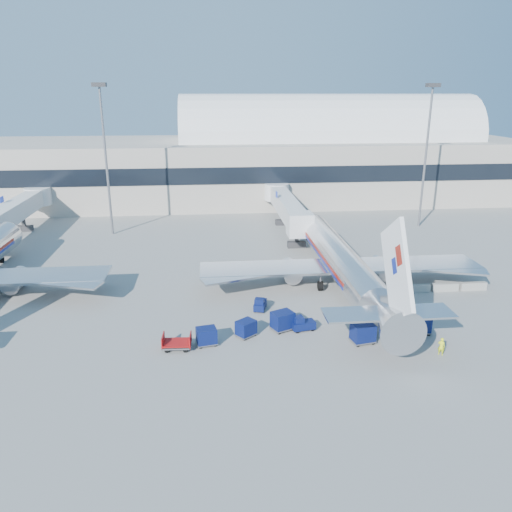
{
  "coord_description": "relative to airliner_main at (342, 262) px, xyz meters",
  "views": [
    {
      "loc": [
        -4.83,
        -47.67,
        21.16
      ],
      "look_at": [
        0.38,
        6.0,
        3.49
      ],
      "focal_mm": 35.0,
      "sensor_mm": 36.0,
      "label": 1
    }
  ],
  "objects": [
    {
      "name": "jetbridge_mid",
      "position": [
        -44.4,
        26.3,
        1.0
      ],
      "size": [
        4.4,
        27.5,
        6.25
      ],
      "color": "silver",
      "rests_on": "ground"
    },
    {
      "name": "terminal",
      "position": [
        -23.6,
        51.46,
        4.6
      ],
      "size": [
        170.0,
        28.15,
        21.0
      ],
      "color": "#B2AA9E",
      "rests_on": "ground"
    },
    {
      "name": "cart_train_b",
      "position": [
        -11.77,
        -11.25,
        -2.11
      ],
      "size": [
        2.18,
        2.12,
        1.53
      ],
      "rotation": [
        0.0,
        0.0,
        0.67
      ],
      "color": "#091344",
      "rests_on": "ground"
    },
    {
      "name": "mast_west",
      "position": [
        -30.0,
        25.49,
        11.87
      ],
      "size": [
        2.0,
        1.2,
        22.6
      ],
      "color": "slate",
      "rests_on": "ground"
    },
    {
      "name": "jetbridge_near",
      "position": [
        -2.4,
        26.3,
        1.0
      ],
      "size": [
        4.4,
        27.5,
        6.25
      ],
      "color": "silver",
      "rests_on": "ground"
    },
    {
      "name": "barrier_near",
      "position": [
        8.0,
        -2.51,
        -2.48
      ],
      "size": [
        3.0,
        0.55,
        0.9
      ],
      "primitive_type": "cube",
      "color": "#9E9E96",
      "rests_on": "ground"
    },
    {
      "name": "barrier_mid",
      "position": [
        11.3,
        -2.51,
        -2.48
      ],
      "size": [
        3.0,
        0.55,
        0.9
      ],
      "primitive_type": "cube",
      "color": "#9E9E96",
      "rests_on": "ground"
    },
    {
      "name": "tug_left",
      "position": [
        -9.9,
        -5.59,
        -2.3
      ],
      "size": [
        1.6,
        2.33,
        1.38
      ],
      "rotation": [
        0.0,
        0.0,
        1.29
      ],
      "color": "#091344",
      "rests_on": "ground"
    },
    {
      "name": "cart_solo_far",
      "position": [
        4.26,
        -12.08,
        -1.99
      ],
      "size": [
        2.17,
        1.78,
        1.75
      ],
      "rotation": [
        0.0,
        0.0,
        -0.14
      ],
      "color": "#091344",
      "rests_on": "ground"
    },
    {
      "name": "ramp_worker",
      "position": [
        4.41,
        -16.25,
        -2.13
      ],
      "size": [
        0.69,
        0.65,
        1.59
      ],
      "primitive_type": "imported",
      "rotation": [
        0.0,
        0.0,
        2.5
      ],
      "color": "#C6D616",
      "rests_on": "ground"
    },
    {
      "name": "cart_solo_near",
      "position": [
        -1.55,
        -13.46,
        -1.97
      ],
      "size": [
        2.29,
        1.91,
        1.79
      ],
      "rotation": [
        0.0,
        0.0,
        0.19
      ],
      "color": "#091344",
      "rests_on": "ground"
    },
    {
      "name": "tug_right",
      "position": [
        2.55,
        -7.78,
        -2.27
      ],
      "size": [
        2.22,
        2.43,
        1.44
      ],
      "rotation": [
        0.0,
        0.0,
        -0.92
      ],
      "color": "#091344",
      "rests_on": "ground"
    },
    {
      "name": "cart_train_a",
      "position": [
        -8.27,
        -10.29,
        -1.97
      ],
      "size": [
        2.5,
        2.27,
        1.79
      ],
      "rotation": [
        0.0,
        0.0,
        0.44
      ],
      "color": "#091344",
      "rests_on": "ground"
    },
    {
      "name": "ground",
      "position": [
        -10.0,
        -4.51,
        -2.93
      ],
      "size": [
        260.0,
        260.0,
        0.0
      ],
      "primitive_type": "plane",
      "color": "gray",
      "rests_on": "ground"
    },
    {
      "name": "tug_lead",
      "position": [
        -6.43,
        -10.53,
        -2.28
      ],
      "size": [
        2.36,
        1.5,
        1.42
      ],
      "rotation": [
        0.0,
        0.0,
        0.2
      ],
      "color": "#091344",
      "rests_on": "ground"
    },
    {
      "name": "cart_train_c",
      "position": [
        -15.35,
        -12.53,
        -2.08
      ],
      "size": [
        2.04,
        1.7,
        1.59
      ],
      "rotation": [
        0.0,
        0.0,
        0.2
      ],
      "color": "#091344",
      "rests_on": "ground"
    },
    {
      "name": "mast_east",
      "position": [
        20.0,
        25.49,
        11.87
      ],
      "size": [
        2.0,
        1.2,
        22.6
      ],
      "color": "slate",
      "rests_on": "ground"
    },
    {
      "name": "cart_open_red",
      "position": [
        -17.88,
        -13.04,
        -2.45
      ],
      "size": [
        2.56,
        1.87,
        0.66
      ],
      "rotation": [
        0.0,
        0.0,
        -0.06
      ],
      "color": "slate",
      "rests_on": "ground"
    },
    {
      "name": "barrier_far",
      "position": [
        14.6,
        -2.51,
        -2.48
      ],
      "size": [
        3.0,
        0.55,
        0.9
      ],
      "primitive_type": "cube",
      "color": "#9E9E96",
      "rests_on": "ground"
    },
    {
      "name": "airliner_main",
      "position": [
        0.0,
        0.0,
        0.0
      ],
      "size": [
        32.0,
        37.26,
        12.07
      ],
      "color": "silver",
      "rests_on": "ground"
    }
  ]
}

